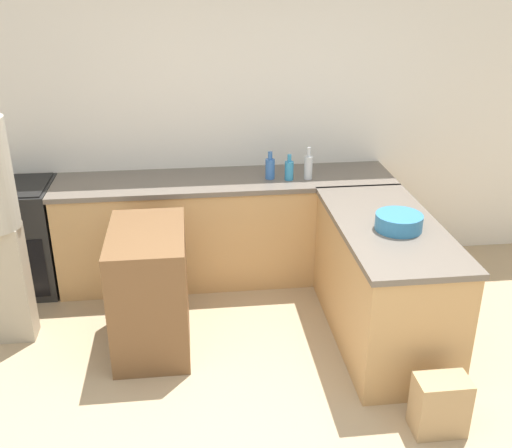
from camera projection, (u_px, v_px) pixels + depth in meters
wall_back at (221, 114)px, 5.00m from camera, size 8.00×0.06×2.70m
counter_back at (226, 228)px, 5.07m from camera, size 2.77×0.63×0.89m
counter_peninsula at (383, 281)px, 4.23m from camera, size 0.69×1.52×0.89m
range_oven at (19, 238)px, 4.88m from camera, size 0.61×0.61×0.91m
island_table at (150, 289)px, 4.14m from camera, size 0.51×0.81×0.88m
mixing_bowl at (399, 222)px, 3.94m from camera, size 0.31×0.31×0.11m
water_bottle_blue at (270, 168)px, 4.85m from camera, size 0.08×0.08×0.23m
vinegar_bottle_clear at (308, 166)px, 4.83m from camera, size 0.07×0.07×0.27m
dish_soap_bottle at (289, 170)px, 4.82m from camera, size 0.07×0.07×0.21m
paper_bag at (440, 405)px, 3.44m from camera, size 0.30×0.19×0.36m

